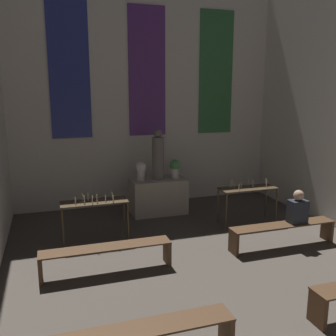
{
  "coord_description": "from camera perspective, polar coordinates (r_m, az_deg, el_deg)",
  "views": [
    {
      "loc": [
        -2.57,
        0.68,
        3.05
      ],
      "look_at": [
        0.0,
        8.61,
        1.32
      ],
      "focal_mm": 40.0,
      "sensor_mm": 36.0,
      "label": 1
    }
  ],
  "objects": [
    {
      "name": "wall_back",
      "position": [
        10.1,
        -3.28,
        11.24
      ],
      "size": [
        7.25,
        0.16,
        5.87
      ],
      "color": "silver",
      "rests_on": "ground_plane"
    },
    {
      "name": "altar",
      "position": [
        9.47,
        -1.5,
        -4.27
      ],
      "size": [
        1.36,
        0.76,
        0.88
      ],
      "color": "#ADA38E",
      "rests_on": "ground_plane"
    },
    {
      "name": "statue",
      "position": [
        9.24,
        -1.53,
        1.81
      ],
      "size": [
        0.29,
        0.29,
        1.25
      ],
      "color": "slate",
      "rests_on": "altar"
    },
    {
      "name": "flower_vase_left",
      "position": [
        9.19,
        -4.18,
        -0.29
      ],
      "size": [
        0.27,
        0.27,
        0.46
      ],
      "color": "beige",
      "rests_on": "altar"
    },
    {
      "name": "flower_vase_right",
      "position": [
        9.43,
        1.06,
        0.06
      ],
      "size": [
        0.27,
        0.27,
        0.46
      ],
      "color": "beige",
      "rests_on": "altar"
    },
    {
      "name": "candle_rack_left",
      "position": [
        7.76,
        -11.15,
        -5.79
      ],
      "size": [
        1.34,
        0.49,
        1.03
      ],
      "color": "#473823",
      "rests_on": "ground_plane"
    },
    {
      "name": "candle_rack_right",
      "position": [
        8.85,
        12.02,
        -3.64
      ],
      "size": [
        1.34,
        0.49,
        1.04
      ],
      "color": "#473823",
      "rests_on": "ground_plane"
    },
    {
      "name": "pew_back_left",
      "position": [
        6.58,
        -9.32,
        -12.69
      ],
      "size": [
        2.21,
        0.36,
        0.47
      ],
      "color": "#4C331E",
      "rests_on": "ground_plane"
    },
    {
      "name": "pew_back_right",
      "position": [
        7.82,
        17.08,
        -9.03
      ],
      "size": [
        2.21,
        0.36,
        0.47
      ],
      "color": "#4C331E",
      "rests_on": "ground_plane"
    },
    {
      "name": "person_seated",
      "position": [
        7.87,
        19.16,
        -5.86
      ],
      "size": [
        0.36,
        0.24,
        0.67
      ],
      "color": "#282D38",
      "rests_on": "pew_back_right"
    }
  ]
}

